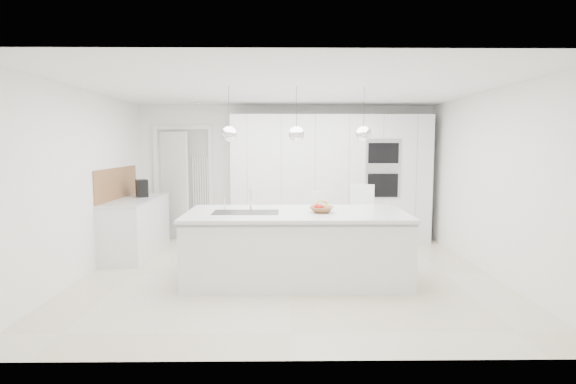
{
  "coord_description": "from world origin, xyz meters",
  "views": [
    {
      "loc": [
        -0.08,
        -6.01,
        1.76
      ],
      "look_at": [
        0.0,
        0.3,
        1.1
      ],
      "focal_mm": 28.0,
      "sensor_mm": 36.0,
      "label": 1
    }
  ],
  "objects_px": {
    "bar_stool_right": "(364,224)",
    "espresso_machine": "(142,188)",
    "bar_stool_left": "(322,227)",
    "island_base": "(296,248)",
    "fruit_bowl": "(322,209)"
  },
  "relations": [
    {
      "from": "bar_stool_right",
      "to": "espresso_machine",
      "type": "bearing_deg",
      "value": -175.38
    },
    {
      "from": "espresso_machine",
      "to": "bar_stool_left",
      "type": "xyz_separation_m",
      "value": [
        2.94,
        -0.84,
        -0.51
      ]
    },
    {
      "from": "island_base",
      "to": "bar_stool_right",
      "type": "xyz_separation_m",
      "value": [
        1.05,
        0.98,
        0.15
      ]
    },
    {
      "from": "island_base",
      "to": "bar_stool_right",
      "type": "distance_m",
      "value": 1.45
    },
    {
      "from": "fruit_bowl",
      "to": "bar_stool_left",
      "type": "relative_size",
      "value": 0.3
    },
    {
      "from": "island_base",
      "to": "bar_stool_left",
      "type": "relative_size",
      "value": 2.64
    },
    {
      "from": "espresso_machine",
      "to": "fruit_bowl",
      "type": "bearing_deg",
      "value": -57.09
    },
    {
      "from": "island_base",
      "to": "espresso_machine",
      "type": "bearing_deg",
      "value": 144.96
    },
    {
      "from": "bar_stool_left",
      "to": "bar_stool_right",
      "type": "bearing_deg",
      "value": -9.24
    },
    {
      "from": "espresso_machine",
      "to": "bar_stool_right",
      "type": "bearing_deg",
      "value": -37.47
    },
    {
      "from": "fruit_bowl",
      "to": "bar_stool_left",
      "type": "height_order",
      "value": "bar_stool_left"
    },
    {
      "from": "island_base",
      "to": "espresso_machine",
      "type": "distance_m",
      "value": 3.15
    },
    {
      "from": "bar_stool_left",
      "to": "bar_stool_right",
      "type": "relative_size",
      "value": 0.92
    },
    {
      "from": "espresso_machine",
      "to": "island_base",
      "type": "bearing_deg",
      "value": -60.02
    },
    {
      "from": "island_base",
      "to": "fruit_bowl",
      "type": "bearing_deg",
      "value": -2.97
    }
  ]
}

